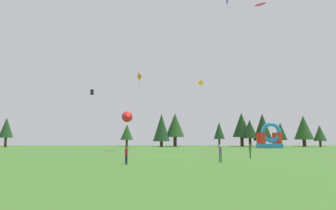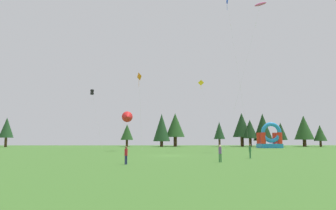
% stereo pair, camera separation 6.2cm
% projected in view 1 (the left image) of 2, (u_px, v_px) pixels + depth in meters
% --- Properties ---
extents(ground_plane, '(120.00, 120.00, 0.00)m').
position_uv_depth(ground_plane, '(169.00, 156.00, 39.44)').
color(ground_plane, '#3D6B28').
extents(kite_red_delta, '(2.97, 2.29, 7.48)m').
position_uv_depth(kite_red_delta, '(127.00, 117.00, 54.82)').
color(kite_red_delta, red).
rests_on(kite_red_delta, ground_plane).
extents(kite_blue_diamond, '(5.27, 6.20, 27.57)m').
position_uv_depth(kite_blue_diamond, '(227.00, 4.00, 52.80)').
color(kite_blue_diamond, blue).
rests_on(kite_blue_diamond, ground_plane).
extents(kite_yellow_diamond, '(2.68, 4.26, 15.02)m').
position_uv_depth(kite_yellow_diamond, '(201.00, 84.00, 64.62)').
color(kite_yellow_diamond, yellow).
rests_on(kite_yellow_diamond, ground_plane).
extents(kite_pink_parafoil, '(7.04, 7.38, 27.09)m').
position_uv_depth(kite_pink_parafoil, '(260.00, 5.00, 53.17)').
color(kite_pink_parafoil, '#EA599E').
rests_on(kite_pink_parafoil, ground_plane).
extents(kite_black_box, '(2.46, 2.25, 12.66)m').
position_uv_depth(kite_black_box, '(92.00, 92.00, 61.78)').
color(kite_black_box, black).
rests_on(kite_black_box, ground_plane).
extents(kite_orange_diamond, '(1.06, 4.50, 14.67)m').
position_uv_depth(kite_orange_diamond, '(139.00, 77.00, 56.10)').
color(kite_orange_diamond, orange).
rests_on(kite_orange_diamond, ground_plane).
extents(person_left_edge, '(0.31, 0.31, 1.66)m').
position_uv_depth(person_left_edge, '(250.00, 150.00, 34.10)').
color(person_left_edge, '#33723F').
rests_on(person_left_edge, ground_plane).
extents(person_near_camera, '(0.39, 0.39, 1.62)m').
position_uv_depth(person_near_camera, '(126.00, 154.00, 26.14)').
color(person_near_camera, navy).
rests_on(person_near_camera, ground_plane).
extents(person_far_side, '(0.31, 0.31, 1.70)m').
position_uv_depth(person_far_side, '(220.00, 152.00, 28.50)').
color(person_far_side, '#33723F').
rests_on(person_far_side, ground_plane).
extents(inflatable_blue_arch, '(5.24, 4.25, 6.27)m').
position_uv_depth(inflatable_blue_arch, '(270.00, 139.00, 71.70)').
color(inflatable_blue_arch, '#268CD8').
rests_on(inflatable_blue_arch, ground_plane).
extents(tree_row_0, '(3.70, 3.70, 8.06)m').
position_uv_depth(tree_row_0, '(6.00, 128.00, 80.14)').
color(tree_row_0, '#4C331E').
rests_on(tree_row_0, ground_plane).
extents(tree_row_1, '(3.64, 3.64, 6.42)m').
position_uv_depth(tree_row_1, '(127.00, 132.00, 84.06)').
color(tree_row_1, '#4C331E').
rests_on(tree_row_1, ground_plane).
extents(tree_row_2, '(4.80, 4.80, 9.35)m').
position_uv_depth(tree_row_2, '(161.00, 128.00, 83.00)').
color(tree_row_2, '#4C331E').
rests_on(tree_row_2, ground_plane).
extents(tree_row_3, '(5.51, 5.51, 9.67)m').
position_uv_depth(tree_row_3, '(175.00, 125.00, 84.88)').
color(tree_row_3, '#4C331E').
rests_on(tree_row_3, ground_plane).
extents(tree_row_4, '(3.21, 3.21, 7.09)m').
position_uv_depth(tree_row_4, '(219.00, 131.00, 84.52)').
color(tree_row_4, '#4C331E').
rests_on(tree_row_4, ground_plane).
extents(tree_row_5, '(5.27, 5.27, 9.82)m').
position_uv_depth(tree_row_5, '(242.00, 125.00, 85.27)').
color(tree_row_5, '#4C331E').
rests_on(tree_row_5, ground_plane).
extents(tree_row_6, '(4.27, 4.27, 7.66)m').
position_uv_depth(tree_row_6, '(250.00, 129.00, 82.97)').
color(tree_row_6, '#4C331E').
rests_on(tree_row_6, ground_plane).
extents(tree_row_7, '(5.34, 5.34, 9.39)m').
position_uv_depth(tree_row_7, '(263.00, 127.00, 82.84)').
color(tree_row_7, '#4C331E').
rests_on(tree_row_7, ground_plane).
extents(tree_row_8, '(3.53, 3.53, 6.71)m').
position_uv_depth(tree_row_8, '(280.00, 131.00, 80.77)').
color(tree_row_8, '#4C331E').
rests_on(tree_row_8, ground_plane).
extents(tree_row_9, '(5.34, 5.34, 8.93)m').
position_uv_depth(tree_row_9, '(304.00, 128.00, 83.80)').
color(tree_row_9, '#4C331E').
rests_on(tree_row_9, ground_plane).
extents(tree_row_10, '(3.47, 3.47, 6.09)m').
position_uv_depth(tree_row_10, '(320.00, 133.00, 82.06)').
color(tree_row_10, '#4C331E').
rests_on(tree_row_10, ground_plane).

